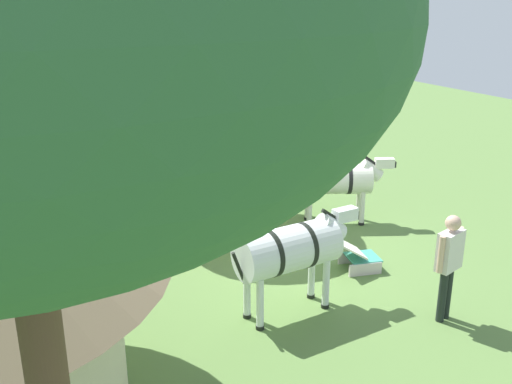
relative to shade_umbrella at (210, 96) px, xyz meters
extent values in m
plane|color=#597C3D|center=(-1.79, -0.74, -2.74)|extent=(36.00, 36.00, 0.00)
cylinder|color=#4D3B24|center=(0.00, 0.00, -1.53)|extent=(0.10, 0.10, 2.42)
cone|color=#A57741|center=(0.00, 0.00, 0.00)|extent=(3.48, 3.48, 0.65)
cube|color=silver|center=(0.00, 0.00, -2.02)|extent=(1.60, 0.99, 0.04)
cylinder|color=silver|center=(-0.67, 0.43, -2.39)|extent=(0.06, 0.06, 0.70)
cylinder|color=silver|center=(0.73, 0.31, -2.39)|extent=(0.06, 0.06, 0.70)
cylinder|color=silver|center=(-0.73, -0.31, -2.39)|extent=(0.06, 0.06, 0.70)
cylinder|color=silver|center=(0.67, -0.43, -2.39)|extent=(0.06, 0.06, 0.70)
cube|color=silver|center=(1.17, 0.32, -2.29)|extent=(0.52, 0.53, 0.04)
cube|color=silver|center=(1.36, 0.37, -2.07)|extent=(0.15, 0.44, 0.45)
cylinder|color=silver|center=(1.05, 0.09, -2.52)|extent=(0.04, 0.04, 0.45)
cylinder|color=silver|center=(0.95, 0.45, -2.52)|extent=(0.04, 0.04, 0.45)
cylinder|color=silver|center=(1.40, 0.18, -2.52)|extent=(0.04, 0.04, 0.45)
cylinder|color=silver|center=(1.30, 0.55, -2.52)|extent=(0.04, 0.04, 0.45)
cube|color=white|center=(-1.18, -0.31, -2.29)|extent=(0.52, 0.53, 0.04)
cube|color=white|center=(-1.36, -0.36, -2.07)|extent=(0.15, 0.44, 0.45)
cylinder|color=white|center=(-1.05, -0.08, -2.52)|extent=(0.04, 0.04, 0.45)
cylinder|color=white|center=(-0.95, -0.45, -2.52)|extent=(0.04, 0.04, 0.45)
cylinder|color=white|center=(-1.40, -0.17, -2.52)|extent=(0.04, 0.04, 0.45)
cylinder|color=white|center=(-1.30, -0.54, -2.52)|extent=(0.04, 0.04, 0.45)
cylinder|color=black|center=(1.77, 0.79, -2.34)|extent=(0.12, 0.12, 0.80)
cylinder|color=black|center=(1.81, 0.65, -2.34)|extent=(0.12, 0.12, 0.80)
cube|color=silver|center=(1.79, 0.72, -1.66)|extent=(0.32, 0.47, 0.57)
cylinder|color=beige|center=(1.71, 0.96, -1.64)|extent=(0.08, 0.08, 0.54)
cylinder|color=beige|center=(1.86, 0.48, -1.64)|extent=(0.08, 0.08, 0.54)
sphere|color=beige|center=(1.79, 0.72, -1.24)|extent=(0.22, 0.22, 0.22)
cylinder|color=black|center=(-5.14, -1.70, -2.32)|extent=(0.12, 0.12, 0.84)
cylinder|color=black|center=(-5.09, -1.84, -2.32)|extent=(0.12, 0.12, 0.84)
cube|color=silver|center=(-5.12, -1.77, -1.61)|extent=(0.34, 0.50, 0.59)
cylinder|color=#D5AB8F|center=(-5.20, -1.53, -1.59)|extent=(0.09, 0.09, 0.56)
cylinder|color=#D5AB8F|center=(-5.04, -2.01, -1.59)|extent=(0.09, 0.09, 0.56)
sphere|color=#D5AB8F|center=(-5.12, -1.77, -1.18)|extent=(0.23, 0.23, 0.23)
cube|color=teal|center=(-3.17, -1.66, -2.52)|extent=(0.62, 0.64, 0.03)
cube|color=white|center=(-3.12, -1.39, -2.30)|extent=(0.62, 0.62, 0.34)
cube|color=silver|center=(-2.91, -1.66, -2.63)|extent=(0.16, 0.60, 0.22)
cube|color=silver|center=(-3.42, -1.56, -2.63)|extent=(0.16, 0.60, 0.22)
cylinder|color=silver|center=(-1.03, -2.40, -1.76)|extent=(1.15, 1.61, 0.64)
cylinder|color=black|center=(-0.92, -2.13, -1.76)|extent=(0.63, 0.32, 0.65)
cylinder|color=black|center=(-1.13, -2.65, -1.76)|extent=(0.63, 0.32, 0.65)
cylinder|color=silver|center=(-1.31, -3.09, -1.58)|extent=(0.47, 0.60, 0.49)
cube|color=silver|center=(-1.42, -3.35, -1.42)|extent=(0.32, 0.44, 0.20)
cube|color=black|center=(-1.49, -3.51, -1.45)|extent=(0.16, 0.16, 0.12)
cube|color=black|center=(-1.31, -3.09, -1.38)|extent=(0.18, 0.35, 0.28)
cylinder|color=silver|center=(-1.08, -2.99, -2.37)|extent=(0.11, 0.11, 0.74)
cylinder|color=black|center=(-1.08, -2.99, -2.71)|extent=(0.13, 0.13, 0.06)
cylinder|color=silver|center=(-1.41, -2.86, -2.37)|extent=(0.11, 0.11, 0.74)
cylinder|color=black|center=(-1.41, -2.86, -2.71)|extent=(0.13, 0.13, 0.06)
cylinder|color=silver|center=(-0.65, -1.95, -2.37)|extent=(0.11, 0.11, 0.74)
cylinder|color=black|center=(-0.65, -1.95, -2.71)|extent=(0.13, 0.13, 0.06)
cylinder|color=silver|center=(-0.98, -1.82, -2.37)|extent=(0.11, 0.11, 0.74)
cylinder|color=black|center=(-0.98, -1.82, -2.71)|extent=(0.13, 0.13, 0.06)
cylinder|color=black|center=(-0.73, -1.67, -1.86)|extent=(0.14, 0.24, 0.53)
cylinder|color=silver|center=(-3.96, 0.28, -1.67)|extent=(0.85, 1.64, 0.68)
cylinder|color=black|center=(-4.00, 0.60, -1.67)|extent=(0.70, 0.16, 0.70)
cylinder|color=black|center=(-3.93, 0.00, -1.67)|extent=(0.70, 0.16, 0.70)
cylinder|color=silver|center=(-3.88, -0.50, -1.49)|extent=(0.37, 0.58, 0.51)
cube|color=silver|center=(-3.85, -0.78, -1.33)|extent=(0.22, 0.42, 0.20)
cube|color=black|center=(-3.83, -0.96, -1.36)|extent=(0.13, 0.13, 0.12)
cube|color=black|center=(-3.88, -0.50, -1.29)|extent=(0.08, 0.37, 0.28)
cylinder|color=silver|center=(-3.71, -0.29, -2.34)|extent=(0.11, 0.11, 0.81)
cylinder|color=black|center=(-3.71, -0.29, -2.71)|extent=(0.13, 0.13, 0.06)
cylinder|color=silver|center=(-4.08, -0.33, -2.34)|extent=(0.11, 0.11, 0.81)
cylinder|color=black|center=(-4.08, -0.33, -2.71)|extent=(0.13, 0.13, 0.06)
cylinder|color=silver|center=(-3.84, 0.90, -2.34)|extent=(0.11, 0.11, 0.81)
cylinder|color=black|center=(-3.84, 0.90, -2.71)|extent=(0.13, 0.13, 0.06)
cylinder|color=silver|center=(-4.22, 0.86, -2.34)|extent=(0.11, 0.11, 0.81)
cylinder|color=black|center=(-4.22, 0.86, -2.71)|extent=(0.13, 0.13, 0.06)
cylinder|color=black|center=(-4.06, 1.12, -1.77)|extent=(0.08, 0.24, 0.53)
cylinder|color=silver|center=(0.39, 2.74, -1.72)|extent=(1.43, 1.58, 0.64)
cylinder|color=black|center=(0.58, 2.50, -1.72)|extent=(0.56, 0.46, 0.65)
cylinder|color=black|center=(0.22, 2.95, -1.72)|extent=(0.56, 0.46, 0.65)
cylinder|color=silver|center=(-0.07, 3.33, -1.54)|extent=(0.56, 0.60, 0.49)
cube|color=silver|center=(-0.25, 3.55, -1.38)|extent=(0.39, 0.43, 0.20)
cube|color=black|center=(-0.36, 3.69, -1.41)|extent=(0.17, 0.17, 0.12)
cube|color=black|center=(-0.07, 3.33, -1.34)|extent=(0.26, 0.31, 0.28)
cylinder|color=silver|center=(-0.10, 3.08, -2.35)|extent=(0.11, 0.11, 0.78)
cylinder|color=black|center=(-0.10, 3.08, -2.71)|extent=(0.13, 0.13, 0.06)
cylinder|color=silver|center=(0.17, 3.30, -2.35)|extent=(0.11, 0.11, 0.78)
cylinder|color=black|center=(0.17, 3.30, -2.71)|extent=(0.13, 0.13, 0.06)
cylinder|color=silver|center=(0.60, 2.18, -2.35)|extent=(0.11, 0.11, 0.78)
cylinder|color=black|center=(0.60, 2.18, -2.71)|extent=(0.13, 0.13, 0.06)
cylinder|color=silver|center=(0.88, 2.40, -2.35)|extent=(0.11, 0.11, 0.78)
cylinder|color=black|center=(0.88, 2.40, -2.71)|extent=(0.13, 0.13, 0.06)
cylinder|color=black|center=(0.89, 2.11, -1.82)|extent=(0.18, 0.22, 0.53)
camera|label=1|loc=(-10.87, 3.98, 1.86)|focal=40.33mm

